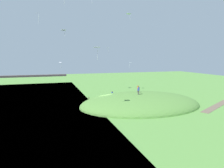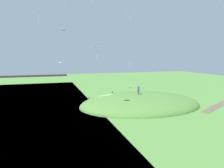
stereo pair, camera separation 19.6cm
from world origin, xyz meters
name	(u,v)px [view 1 (the left image)]	position (x,y,z in m)	size (l,w,h in m)	color
ground_plane	(105,103)	(0.00, 0.00, 0.00)	(160.00, 160.00, 0.00)	#5D9542
grass_hill	(141,105)	(6.99, -3.57, 0.00)	(26.08, 19.14, 4.93)	#598B3D
dirt_path	(217,106)	(21.65, -9.50, 0.02)	(14.70, 1.53, 0.04)	#6D5D4C
bridge_deck_far	(3,77)	(-26.54, 36.29, 3.30)	(43.26, 1.80, 0.70)	#574E4D
person_near_shore	(138,88)	(6.95, -2.20, 3.42)	(0.42, 0.42, 1.58)	brown
person_walking_path	(112,93)	(3.68, 5.81, 0.99)	(0.52, 0.52, 1.59)	#2C374A
person_watching_kites	(139,89)	(5.95, -4.57, 3.53)	(0.50, 0.50, 1.74)	#504B4C
kite_1	(108,48)	(5.59, 15.18, 12.75)	(1.43, 1.38, 1.39)	white
kite_2	(129,14)	(6.12, 1.46, 19.63)	(1.29, 1.08, 1.44)	white
kite_3	(131,63)	(12.37, 14.45, 8.43)	(0.94, 1.12, 1.69)	white
kite_4	(97,48)	(-4.09, -10.22, 11.52)	(1.16, 0.97, 1.95)	white
kite_5	(64,30)	(-8.58, -3.61, 14.84)	(0.91, 0.76, 1.13)	white
kite_6	(60,63)	(-8.39, 11.89, 8.60)	(0.80, 0.72, 1.61)	white
kite_7	(38,14)	(-12.94, 0.64, 18.18)	(0.78, 0.65, 2.13)	white
mooring_post	(89,99)	(-2.71, 3.89, 0.45)	(0.14, 0.14, 0.91)	brown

